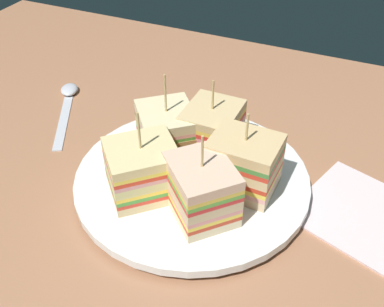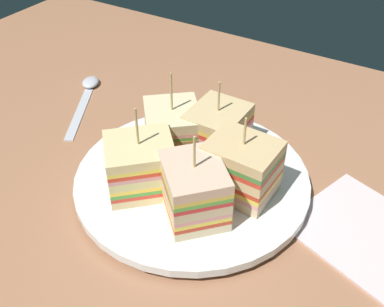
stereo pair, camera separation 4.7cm
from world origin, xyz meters
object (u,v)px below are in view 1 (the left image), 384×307
at_px(sandwich_wedge_1, 243,164).
at_px(sandwich_wedge_0, 201,189).
at_px(sandwich_wedge_2, 215,129).
at_px(napkin, 373,218).
at_px(plate, 192,179).
at_px(spoon, 68,99).
at_px(sandwich_wedge_4, 143,170).
at_px(chip_pile, 189,174).
at_px(sandwich_wedge_3, 167,130).

bearing_deg(sandwich_wedge_1, sandwich_wedge_0, 66.57).
height_order(sandwich_wedge_0, sandwich_wedge_1, sandwich_wedge_0).
distance_m(sandwich_wedge_2, napkin, 0.19).
relative_size(sandwich_wedge_2, napkin, 0.62).
bearing_deg(plate, spoon, -21.10).
xyz_separation_m(sandwich_wedge_4, chip_pile, (-0.04, -0.03, -0.02)).
distance_m(sandwich_wedge_0, spoon, 0.30).
bearing_deg(sandwich_wedge_3, sandwich_wedge_1, 35.34).
bearing_deg(sandwich_wedge_2, spoon, -98.10).
bearing_deg(sandwich_wedge_2, chip_pile, -3.02).
bearing_deg(sandwich_wedge_2, sandwich_wedge_0, 14.68).
relative_size(sandwich_wedge_2, spoon, 0.61).
distance_m(chip_pile, spoon, 0.26).
relative_size(sandwich_wedge_0, chip_pile, 1.42).
bearing_deg(sandwich_wedge_2, sandwich_wedge_1, 45.69).
bearing_deg(sandwich_wedge_2, sandwich_wedge_3, -64.30).
distance_m(plate, sandwich_wedge_4, 0.07).
xyz_separation_m(sandwich_wedge_1, sandwich_wedge_3, (0.10, -0.03, -0.00)).
height_order(sandwich_wedge_1, sandwich_wedge_3, sandwich_wedge_3).
bearing_deg(sandwich_wedge_0, sandwich_wedge_3, -1.91).
bearing_deg(sandwich_wedge_3, chip_pile, 8.72).
bearing_deg(sandwich_wedge_1, napkin, -167.76).
bearing_deg(sandwich_wedge_1, sandwich_wedge_2, -42.51).
distance_m(sandwich_wedge_1, sandwich_wedge_4, 0.10).
distance_m(sandwich_wedge_2, sandwich_wedge_4, 0.11).
relative_size(sandwich_wedge_1, spoon, 0.63).
height_order(spoon, napkin, spoon).
bearing_deg(napkin, sandwich_wedge_0, 25.27).
bearing_deg(plate, napkin, -171.23).
height_order(plate, sandwich_wedge_2, sandwich_wedge_2).
distance_m(chip_pile, napkin, 0.20).
relative_size(sandwich_wedge_2, sandwich_wedge_3, 0.91).
bearing_deg(napkin, sandwich_wedge_1, 10.10).
distance_m(sandwich_wedge_3, sandwich_wedge_4, 0.07).
xyz_separation_m(sandwich_wedge_0, chip_pile, (0.03, -0.04, -0.02)).
bearing_deg(sandwich_wedge_4, sandwich_wedge_3, 54.35).
height_order(sandwich_wedge_1, sandwich_wedge_2, sandwich_wedge_1).
bearing_deg(sandwich_wedge_1, sandwich_wedge_3, -12.53).
bearing_deg(chip_pile, sandwich_wedge_0, 128.56).
bearing_deg(chip_pile, sandwich_wedge_4, 42.64).
relative_size(sandwich_wedge_0, sandwich_wedge_2, 1.05).
bearing_deg(plate, sandwich_wedge_4, 50.02).
height_order(sandwich_wedge_0, sandwich_wedge_4, sandwich_wedge_4).
bearing_deg(chip_pile, napkin, -168.58).
xyz_separation_m(sandwich_wedge_0, napkin, (-0.16, -0.08, -0.04)).
distance_m(sandwich_wedge_4, napkin, 0.24).
relative_size(sandwich_wedge_3, sandwich_wedge_4, 0.99).
distance_m(plate, napkin, 0.19).
height_order(plate, napkin, plate).
relative_size(sandwich_wedge_1, sandwich_wedge_4, 0.94).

